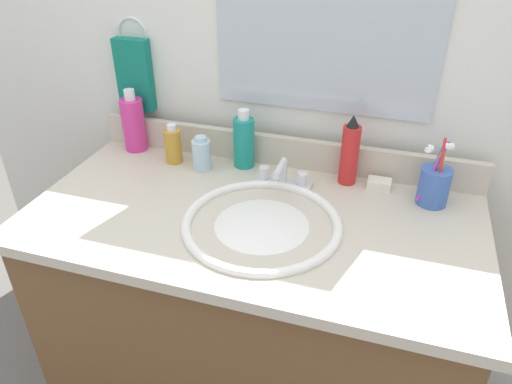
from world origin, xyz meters
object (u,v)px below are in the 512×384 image
at_px(bottle_oil_amber, 173,145).
at_px(hand_towel, 135,75).
at_px(faucet, 282,177).
at_px(bottle_spray_red, 350,152).
at_px(bottle_mouthwash_teal, 244,141).
at_px(cup_blue_plastic, 434,185).
at_px(soap_bar, 379,184).
at_px(bottle_soap_pink, 134,124).
at_px(bottle_gel_clear, 202,154).

bearing_deg(bottle_oil_amber, hand_towel, 147.88).
relative_size(faucet, bottle_spray_red, 0.79).
relative_size(hand_towel, bottle_spray_red, 1.09).
xyz_separation_m(bottle_spray_red, bottle_mouthwash_teal, (-0.31, 0.01, -0.01)).
relative_size(cup_blue_plastic, soap_bar, 2.95).
bearing_deg(bottle_soap_pink, cup_blue_plastic, -3.37).
height_order(bottle_soap_pink, bottle_oil_amber, bottle_soap_pink).
height_order(faucet, cup_blue_plastic, cup_blue_plastic).
distance_m(faucet, cup_blue_plastic, 0.40).
distance_m(bottle_soap_pink, bottle_oil_amber, 0.16).
height_order(hand_towel, bottle_gel_clear, hand_towel).
distance_m(bottle_soap_pink, soap_bar, 0.76).
height_order(hand_towel, bottle_spray_red, hand_towel).
xyz_separation_m(bottle_soap_pink, bottle_oil_amber, (0.15, -0.04, -0.03)).
distance_m(bottle_oil_amber, soap_bar, 0.61).
height_order(hand_towel, cup_blue_plastic, hand_towel).
xyz_separation_m(faucet, bottle_oil_amber, (-0.35, 0.04, 0.03)).
bearing_deg(faucet, bottle_spray_red, 24.95).
bearing_deg(soap_bar, cup_blue_plastic, -16.06).
bearing_deg(hand_towel, bottle_soap_pink, -80.63).
relative_size(bottle_soap_pink, soap_bar, 3.06).
bearing_deg(hand_towel, bottle_oil_amber, -32.12).
relative_size(bottle_soap_pink, bottle_oil_amber, 1.62).
bearing_deg(faucet, soap_bar, 16.07).
bearing_deg(bottle_spray_red, bottle_oil_amber, -176.28).
xyz_separation_m(bottle_oil_amber, soap_bar, (0.60, 0.03, -0.04)).
relative_size(bottle_oil_amber, cup_blue_plastic, 0.64).
bearing_deg(soap_bar, bottle_mouthwash_teal, 178.42).
xyz_separation_m(bottle_mouthwash_teal, bottle_oil_amber, (-0.21, -0.04, -0.02)).
bearing_deg(bottle_spray_red, soap_bar, -2.51).
bearing_deg(bottle_gel_clear, faucet, -6.30).
bearing_deg(bottle_mouthwash_teal, hand_towel, 170.62).
bearing_deg(soap_bar, hand_towel, 174.62).
distance_m(bottle_gel_clear, cup_blue_plastic, 0.64).
height_order(bottle_mouthwash_teal, bottle_oil_amber, bottle_mouthwash_teal).
height_order(bottle_spray_red, cup_blue_plastic, bottle_spray_red).
distance_m(bottle_gel_clear, soap_bar, 0.51).
relative_size(faucet, cup_blue_plastic, 0.85).
height_order(bottle_soap_pink, cup_blue_plastic, bottle_soap_pink).
distance_m(bottle_mouthwash_teal, soap_bar, 0.40).
xyz_separation_m(faucet, cup_blue_plastic, (0.39, 0.03, 0.03)).
distance_m(bottle_gel_clear, bottle_mouthwash_teal, 0.13).
xyz_separation_m(bottle_gel_clear, soap_bar, (0.51, 0.05, -0.04)).
bearing_deg(bottle_soap_pink, faucet, -9.89).
relative_size(bottle_soap_pink, cup_blue_plastic, 1.03).
bearing_deg(bottle_soap_pink, bottle_mouthwash_teal, -0.40).
height_order(faucet, bottle_gel_clear, bottle_gel_clear).
bearing_deg(cup_blue_plastic, bottle_spray_red, 169.17).
bearing_deg(soap_bar, faucet, -163.93).
distance_m(bottle_mouthwash_teal, bottle_oil_amber, 0.21).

